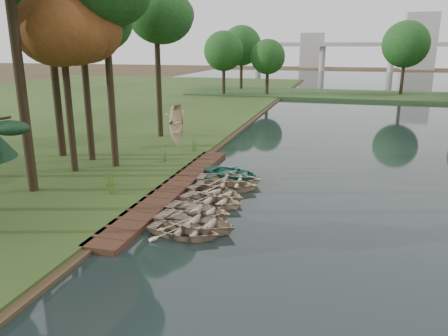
% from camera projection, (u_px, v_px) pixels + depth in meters
% --- Properties ---
extents(ground, '(300.00, 300.00, 0.00)m').
position_uv_depth(ground, '(202.00, 193.00, 23.66)').
color(ground, '#3D2F1D').
extents(boardwalk, '(1.60, 16.00, 0.30)m').
position_uv_depth(boardwalk, '(174.00, 188.00, 24.02)').
color(boardwalk, '#3C2217').
rests_on(boardwalk, ground).
extents(peninsula, '(50.00, 14.00, 0.45)m').
position_uv_depth(peninsula, '(350.00, 95.00, 68.03)').
color(peninsula, '#27411C').
rests_on(peninsula, ground).
extents(far_trees, '(45.60, 5.60, 8.80)m').
position_uv_depth(far_trees, '(330.00, 54.00, 67.19)').
color(far_trees, black).
rests_on(far_trees, peninsula).
extents(bridge, '(95.90, 4.00, 8.60)m').
position_uv_depth(bridge, '(365.00, 48.00, 130.11)').
color(bridge, '#A5A5A0').
rests_on(bridge, ground).
extents(building_a, '(10.00, 8.00, 18.00)m').
position_uv_depth(building_a, '(419.00, 41.00, 143.71)').
color(building_a, '#A5A5A0').
rests_on(building_a, ground).
extents(building_b, '(8.00, 8.00, 12.00)m').
position_uv_depth(building_b, '(312.00, 50.00, 157.99)').
color(building_b, '#A5A5A0').
rests_on(building_b, ground).
extents(rowboat_0, '(3.39, 2.60, 0.65)m').
position_uv_depth(rowboat_0, '(184.00, 229.00, 18.15)').
color(rowboat_0, '#C7AD90').
rests_on(rowboat_0, water).
extents(rowboat_1, '(4.25, 3.38, 0.79)m').
position_uv_depth(rowboat_1, '(196.00, 220.00, 18.85)').
color(rowboat_1, '#C7AD90').
rests_on(rowboat_1, water).
extents(rowboat_2, '(3.68, 2.94, 0.68)m').
position_uv_depth(rowboat_2, '(199.00, 209.00, 20.33)').
color(rowboat_2, '#C7AD90').
rests_on(rowboat_2, water).
extents(rowboat_3, '(3.79, 3.09, 0.69)m').
position_uv_depth(rowboat_3, '(212.00, 199.00, 21.65)').
color(rowboat_3, '#C7AD90').
rests_on(rowboat_3, water).
extents(rowboat_4, '(4.11, 3.60, 0.71)m').
position_uv_depth(rowboat_4, '(216.00, 191.00, 22.73)').
color(rowboat_4, '#C7AD90').
rests_on(rowboat_4, water).
extents(rowboat_5, '(3.59, 2.69, 0.71)m').
position_uv_depth(rowboat_5, '(227.00, 184.00, 23.98)').
color(rowboat_5, '#C7AD90').
rests_on(rowboat_5, water).
extents(rowboat_6, '(3.96, 2.98, 0.78)m').
position_uv_depth(rowboat_6, '(229.00, 178.00, 24.92)').
color(rowboat_6, '#C7AD90').
rests_on(rowboat_6, water).
extents(rowboat_7, '(4.37, 3.75, 0.76)m').
position_uv_depth(rowboat_7, '(233.00, 173.00, 25.96)').
color(rowboat_7, '#2C7C67').
rests_on(rowboat_7, water).
extents(stored_rowboat, '(3.59, 2.95, 0.65)m').
position_uv_depth(stored_rowboat, '(177.00, 142.00, 33.38)').
color(stored_rowboat, '#C7AD90').
rests_on(stored_rowboat, bank).
extents(tree_2, '(4.58, 4.58, 10.17)m').
position_uv_depth(tree_2, '(62.00, 32.00, 24.61)').
color(tree_2, black).
rests_on(tree_2, bank).
extents(tree_3, '(5.62, 5.62, 12.12)m').
position_uv_depth(tree_3, '(80.00, 8.00, 26.87)').
color(tree_3, black).
rests_on(tree_3, bank).
extents(tree_4, '(4.31, 4.31, 11.14)m').
position_uv_depth(tree_4, '(105.00, 14.00, 25.40)').
color(tree_4, black).
rests_on(tree_4, bank).
extents(tree_6, '(5.00, 5.00, 12.36)m').
position_uv_depth(tree_6, '(156.00, 10.00, 34.32)').
color(tree_6, black).
rests_on(tree_6, bank).
extents(reeds_0, '(0.60, 0.60, 0.99)m').
position_uv_depth(reeds_0, '(108.00, 177.00, 23.86)').
color(reeds_0, '#3F661E').
rests_on(reeds_0, bank).
extents(reeds_1, '(0.60, 0.60, 0.96)m').
position_uv_depth(reeds_1, '(112.00, 184.00, 22.62)').
color(reeds_1, '#3F661E').
rests_on(reeds_1, bank).
extents(reeds_2, '(0.60, 0.60, 0.88)m').
position_uv_depth(reeds_2, '(163.00, 155.00, 28.95)').
color(reeds_2, '#3F661E').
rests_on(reeds_2, bank).
extents(reeds_3, '(0.60, 0.60, 1.14)m').
position_uv_depth(reeds_3, '(193.00, 143.00, 31.71)').
color(reeds_3, '#3F661E').
rests_on(reeds_3, bank).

